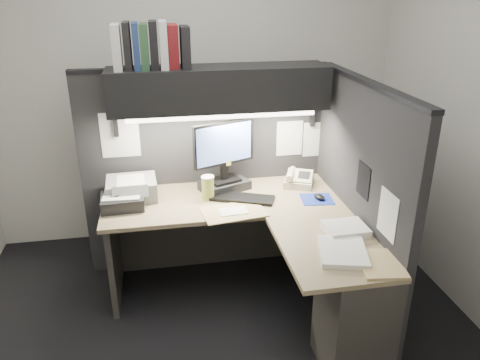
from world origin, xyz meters
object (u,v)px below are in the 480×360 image
Objects in this scene: keyboard at (241,198)px; notebook_stack at (122,201)px; overhead_shelf at (219,88)px; desk at (283,270)px; coffee_cup at (208,188)px; printer at (132,188)px; monitor at (224,164)px; telephone at (299,180)px.

notebook_stack is at bearing -159.21° from keyboard.
desk is at bearing -68.21° from overhead_shelf.
desk is 0.80m from coffee_cup.
coffee_cup reaches higher than printer.
overhead_shelf reaches higher than monitor.
telephone is 0.63× the size of printer.
printer is (-0.96, 0.70, 0.36)m from desk.
notebook_stack is at bearing 171.09° from monitor.
printer reaches higher than desk.
printer is at bearing -170.57° from keyboard.
monitor reaches higher than notebook_stack.
desk is 0.92m from monitor.
desk is 1.21m from notebook_stack.
overhead_shelf is 6.91× the size of telephone.
telephone is (0.58, -0.01, -0.17)m from monitor.
keyboard reaches higher than desk.
monitor reaches higher than coffee_cup.
coffee_cup is at bearing -157.25° from monitor.
overhead_shelf is at bearing 1.72° from printer.
coffee_cup is at bearing -123.97° from overhead_shelf.
monitor is 0.79m from notebook_stack.
telephone is at bearing -4.79° from overhead_shelf.
coffee_cup is at bearing 2.94° from notebook_stack.
overhead_shelf is at bearing 100.41° from monitor.
overhead_shelf is 9.34× the size of coffee_cup.
monitor is at bearing 44.62° from coffee_cup.
desk is 1.33m from overhead_shelf.
printer is (-1.27, -0.00, 0.03)m from telephone.
coffee_cup is at bearing 126.21° from desk.
desk is 1.24m from printer.
telephone is at bearing 6.77° from notebook_stack.
keyboard is at bearing -135.03° from telephone.
telephone reaches higher than desk.
keyboard is at bearing -13.51° from coffee_cup.
monitor is at bearing 137.78° from keyboard.
notebook_stack reaches higher than desk.
telephone is (0.49, 0.18, 0.03)m from keyboard.
desk is 3.18× the size of monitor.
printer is (-0.78, 0.18, 0.06)m from keyboard.
monitor is at bearing -1.48° from printer.
coffee_cup is at bearing -145.66° from telephone.
notebook_stack is (-0.06, -0.16, -0.03)m from printer.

